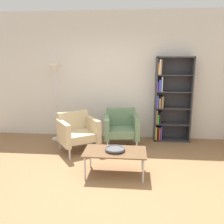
{
  "coord_description": "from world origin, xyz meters",
  "views": [
    {
      "loc": [
        0.46,
        -3.21,
        1.85
      ],
      "look_at": [
        0.06,
        0.84,
        0.95
      ],
      "focal_mm": 38.72,
      "sensor_mm": 36.0,
      "label": 1
    }
  ],
  "objects": [
    {
      "name": "armchair_spare_guest",
      "position": [
        0.17,
        1.79,
        0.41
      ],
      "size": [
        0.79,
        0.74,
        0.78
      ],
      "rotation": [
        0.0,
        0.0,
        0.12
      ],
      "color": "slate",
      "rests_on": "ground_plane"
    },
    {
      "name": "ground_plane",
      "position": [
        0.0,
        0.0,
        0.0
      ],
      "size": [
        8.32,
        8.32,
        0.0
      ],
      "primitive_type": "plane",
      "color": "olive"
    },
    {
      "name": "plaster_back_panel",
      "position": [
        0.0,
        2.46,
        1.45
      ],
      "size": [
        6.4,
        0.12,
        2.9
      ],
      "primitive_type": "cube",
      "color": "silver",
      "rests_on": "ground_plane"
    },
    {
      "name": "decorative_bowl",
      "position": [
        0.15,
        0.43,
        0.43
      ],
      "size": [
        0.32,
        0.32,
        0.05
      ],
      "color": "#4C4C51",
      "rests_on": "coffee_table_low"
    },
    {
      "name": "coffee_table_low",
      "position": [
        0.15,
        0.43,
        0.37
      ],
      "size": [
        1.0,
        0.56,
        0.4
      ],
      "color": "brown",
      "rests_on": "ground_plane"
    },
    {
      "name": "bookshelf_tall",
      "position": [
        1.22,
        2.25,
        0.92
      ],
      "size": [
        0.8,
        0.3,
        1.9
      ],
      "color": "#333338",
      "rests_on": "ground_plane"
    },
    {
      "name": "floor_lamp_torchiere",
      "position": [
        -1.34,
        2.05,
        1.45
      ],
      "size": [
        0.32,
        0.32,
        1.74
      ],
      "color": "silver",
      "rests_on": "ground_plane"
    },
    {
      "name": "armchair_by_bookshelf",
      "position": [
        -0.7,
        1.39,
        0.41
      ],
      "size": [
        0.94,
        0.93,
        0.78
      ],
      "rotation": [
        0.0,
        0.0,
        0.61
      ],
      "color": "#C6B289",
      "rests_on": "ground_plane"
    }
  ]
}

